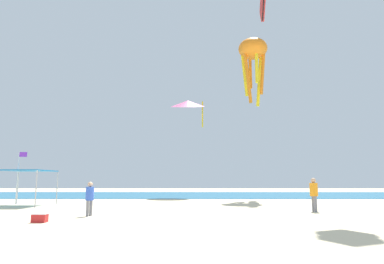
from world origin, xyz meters
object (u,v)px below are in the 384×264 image
object	(u,v)px
cooler_box	(40,218)
kite_delta_pink	(188,104)
canopy_tent	(27,172)
person_leftmost	(314,192)
banner_flag	(19,173)
kite_octopus_orange	(253,52)
person_near_tent	(90,196)

from	to	relation	value
cooler_box	kite_delta_pink	xyz separation A→B (m)	(5.54, 21.63, 9.71)
kite_delta_pink	canopy_tent	bearing A→B (deg)	52.44
canopy_tent	person_leftmost	size ratio (longest dim) A/B	1.83
person_leftmost	kite_delta_pink	xyz separation A→B (m)	(-7.23, 16.81, 8.82)
cooler_box	kite_delta_pink	size ratio (longest dim) A/B	0.15
banner_flag	kite_octopus_orange	size ratio (longest dim) A/B	0.55
person_leftmost	banner_flag	world-z (taller)	banner_flag
cooler_box	canopy_tent	bearing A→B (deg)	119.49
person_near_tent	cooler_box	distance (m)	2.83
canopy_tent	kite_delta_pink	xyz separation A→B (m)	(10.62, 12.65, 7.63)
canopy_tent	person_near_tent	size ratio (longest dim) A/B	2.06
person_leftmost	kite_octopus_orange	distance (m)	18.87
banner_flag	kite_delta_pink	xyz separation A→B (m)	(11.89, 11.32, 7.66)
person_leftmost	cooler_box	xyz separation A→B (m)	(-12.77, -4.82, -0.89)
person_near_tent	kite_delta_pink	xyz separation A→B (m)	(4.30, 19.21, 8.94)
person_leftmost	kite_delta_pink	size ratio (longest dim) A/B	0.46
person_near_tent	kite_octopus_orange	xyz separation A→B (m)	(10.86, 15.80, 13.39)
banner_flag	cooler_box	size ratio (longest dim) A/B	6.49
canopy_tent	banner_flag	xyz separation A→B (m)	(-1.28, 1.33, -0.02)
canopy_tent	kite_delta_pink	distance (m)	18.19
canopy_tent	cooler_box	xyz separation A→B (m)	(5.08, -8.98, -2.08)
banner_flag	kite_delta_pink	distance (m)	18.11
canopy_tent	person_near_tent	bearing A→B (deg)	-46.08
canopy_tent	person_near_tent	world-z (taller)	canopy_tent
person_near_tent	banner_flag	world-z (taller)	banner_flag
person_near_tent	kite_octopus_orange	distance (m)	23.39
person_near_tent	banner_flag	bearing A→B (deg)	-121.61
person_near_tent	cooler_box	xyz separation A→B (m)	(-1.24, -2.42, -0.77)
person_near_tent	kite_delta_pink	world-z (taller)	kite_delta_pink
canopy_tent	kite_delta_pink	bearing A→B (deg)	49.99
banner_flag	cooler_box	xyz separation A→B (m)	(6.36, -10.32, -2.05)
kite_octopus_orange	canopy_tent	bearing A→B (deg)	107.32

